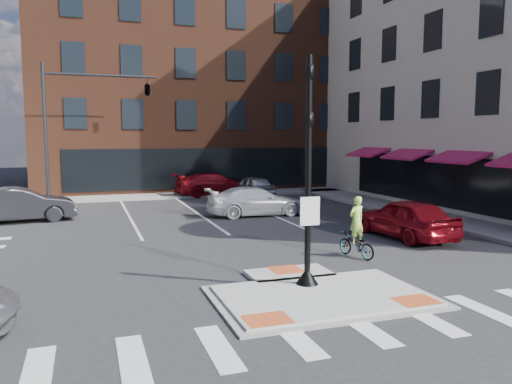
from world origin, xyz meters
name	(u,v)px	position (x,y,z in m)	size (l,w,h in m)	color
ground	(313,293)	(0.00, 0.00, 0.00)	(120.00, 120.00, 0.00)	#28282B
refuge_island	(318,294)	(0.00, -0.26, 0.05)	(5.40, 4.65, 0.13)	gray
sidewalk_e	(420,213)	(10.80, 10.00, 0.07)	(3.00, 24.00, 0.15)	gray
sidewalk_n	(216,194)	(3.00, 22.00, 0.07)	(26.00, 3.00, 0.15)	gray
building_n	(187,93)	(3.00, 31.99, 7.80)	(24.40, 18.40, 15.50)	#552A1A
building_far_left	(98,128)	(-4.00, 52.00, 5.00)	(10.00, 12.00, 10.00)	slate
building_far_right	(200,121)	(9.00, 54.00, 6.00)	(12.00, 12.00, 12.00)	brown
signal_pole	(308,201)	(0.00, 0.40, 2.36)	(0.60, 0.60, 5.98)	black
mast_arm_signal	(121,98)	(-3.47, 18.00, 6.21)	(6.10, 2.24, 8.00)	black
red_sedan	(405,218)	(6.48, 5.20, 0.80)	(1.89, 4.70, 1.60)	maroon
white_pickup	(256,201)	(2.68, 12.50, 0.73)	(2.05, 5.04, 1.46)	silver
bg_car_dark	(20,205)	(-8.50, 14.27, 0.82)	(1.74, 4.98, 1.64)	#26262B
bg_car_silver	(253,186)	(5.00, 19.86, 0.72)	(1.70, 4.23, 1.44)	silver
bg_car_red	(214,184)	(2.76, 21.50, 0.79)	(2.20, 5.42, 1.57)	maroon
cyclist	(356,237)	(3.00, 3.02, 0.69)	(0.93, 1.69, 2.06)	#3F3F44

